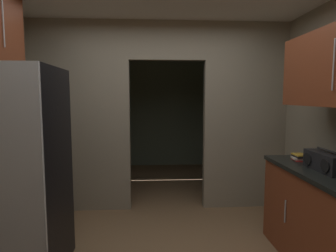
{
  "coord_description": "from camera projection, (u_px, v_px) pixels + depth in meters",
  "views": [
    {
      "loc": [
        -0.14,
        -2.27,
        1.56
      ],
      "look_at": [
        0.03,
        0.58,
        1.27
      ],
      "focal_mm": 30.37,
      "sensor_mm": 36.0,
      "label": 1
    }
  ],
  "objects": [
    {
      "name": "kitchen_partition",
      "position": [
        159.0,
        111.0,
        3.91
      ],
      "size": [
        3.5,
        0.12,
        2.58
      ],
      "color": "gray",
      "rests_on": "ground"
    },
    {
      "name": "adjoining_room_shell",
      "position": [
        158.0,
        111.0,
        5.72
      ],
      "size": [
        3.5,
        2.63,
        2.58
      ],
      "color": "slate",
      "rests_on": "ground"
    },
    {
      "name": "refrigerator",
      "position": [
        15.0,
        173.0,
        2.45
      ],
      "size": [
        0.77,
        0.79,
        1.82
      ],
      "color": "black",
      "rests_on": "ground"
    },
    {
      "name": "boombox",
      "position": [
        327.0,
        162.0,
        2.49
      ],
      "size": [
        0.21,
        0.44,
        0.19
      ],
      "color": "black",
      "rests_on": "lower_cabinet_run"
    },
    {
      "name": "book_stack",
      "position": [
        299.0,
        157.0,
        2.91
      ],
      "size": [
        0.14,
        0.16,
        0.07
      ],
      "color": "red",
      "rests_on": "lower_cabinet_run"
    }
  ]
}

